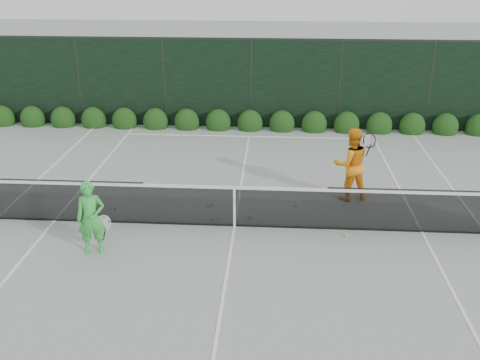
{
  "coord_description": "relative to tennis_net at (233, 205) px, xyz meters",
  "views": [
    {
      "loc": [
        0.82,
        -10.56,
        5.6
      ],
      "look_at": [
        0.1,
        0.3,
        1.0
      ],
      "focal_mm": 40.0,
      "sensor_mm": 36.0,
      "label": 1
    }
  ],
  "objects": [
    {
      "name": "ground",
      "position": [
        0.02,
        0.0,
        -0.53
      ],
      "size": [
        80.0,
        80.0,
        0.0
      ],
      "primitive_type": "plane",
      "color": "gray",
      "rests_on": "ground"
    },
    {
      "name": "tennis_net",
      "position": [
        0.0,
        0.0,
        0.0
      ],
      "size": [
        12.9,
        0.1,
        1.07
      ],
      "color": "black",
      "rests_on": "ground"
    },
    {
      "name": "player_woman",
      "position": [
        -2.74,
        -1.28,
        0.24
      ],
      "size": [
        0.66,
        0.49,
        1.54
      ],
      "rotation": [
        0.0,
        0.0,
        0.24
      ],
      "color": "green",
      "rests_on": "ground"
    },
    {
      "name": "player_man",
      "position": [
        2.74,
        1.67,
        0.38
      ],
      "size": [
        1.01,
        0.86,
        1.82
      ],
      "rotation": [
        0.0,
        0.0,
        3.36
      ],
      "color": "orange",
      "rests_on": "ground"
    },
    {
      "name": "court_lines",
      "position": [
        0.02,
        0.0,
        -0.53
      ],
      "size": [
        11.03,
        23.83,
        0.01
      ],
      "color": "white",
      "rests_on": "ground"
    },
    {
      "name": "windscreen_fence",
      "position": [
        0.02,
        -2.71,
        0.98
      ],
      "size": [
        32.0,
        21.07,
        3.06
      ],
      "color": "black",
      "rests_on": "ground"
    },
    {
      "name": "hedge_row",
      "position": [
        0.02,
        7.15,
        -0.3
      ],
      "size": [
        31.66,
        0.65,
        0.94
      ],
      "color": "black",
      "rests_on": "ground"
    },
    {
      "name": "tennis_balls",
      "position": [
        -0.06,
        0.58,
        -0.5
      ],
      "size": [
        5.4,
        1.47,
        0.07
      ],
      "color": "#C4E532",
      "rests_on": "ground"
    }
  ]
}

